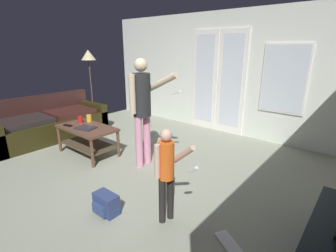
% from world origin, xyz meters
% --- Properties ---
extents(ground_plane, '(6.09, 5.21, 0.02)m').
position_xyz_m(ground_plane, '(0.00, 0.00, -0.01)').
color(ground_plane, gray).
extents(wall_back_with_doors, '(6.09, 0.09, 2.55)m').
position_xyz_m(wall_back_with_doors, '(0.04, 2.57, 1.25)').
color(wall_back_with_doors, silver).
rests_on(wall_back_with_doors, ground_plane).
extents(leather_couch, '(0.98, 2.23, 0.83)m').
position_xyz_m(leather_couch, '(-2.44, -0.12, 0.29)').
color(leather_couch, '#2D290F').
rests_on(leather_couch, ground_plane).
extents(coffee_table, '(1.07, 0.59, 0.50)m').
position_xyz_m(coffee_table, '(-1.05, -0.10, 0.37)').
color(coffee_table, brown).
rests_on(coffee_table, ground_plane).
extents(person_adult, '(0.72, 0.45, 1.66)m').
position_xyz_m(person_adult, '(0.01, 0.22, 1.00)').
color(person_adult, pink).
rests_on(person_adult, ground_plane).
extents(person_child, '(0.44, 0.28, 1.05)m').
position_xyz_m(person_child, '(1.15, -0.59, 0.63)').
color(person_child, black).
rests_on(person_child, ground_plane).
extents(floor_lamp, '(0.34, 0.34, 1.75)m').
position_xyz_m(floor_lamp, '(-2.79, 1.22, 1.52)').
color(floor_lamp, '#353121').
rests_on(floor_lamp, ground_plane).
extents(backpack, '(0.30, 0.20, 0.24)m').
position_xyz_m(backpack, '(0.55, -0.93, 0.12)').
color(backpack, navy).
rests_on(backpack, ground_plane).
extents(loose_keyboard, '(0.44, 0.34, 0.02)m').
position_xyz_m(loose_keyboard, '(1.89, -0.51, 0.01)').
color(loose_keyboard, white).
rests_on(loose_keyboard, ground_plane).
extents(laptop_closed, '(0.36, 0.30, 0.03)m').
position_xyz_m(laptop_closed, '(-0.97, -0.16, 0.52)').
color(laptop_closed, '#312F34').
rests_on(laptop_closed, coffee_table).
extents(cup_near_edge, '(0.07, 0.07, 0.12)m').
position_xyz_m(cup_near_edge, '(-1.33, -0.03, 0.56)').
color(cup_near_edge, red).
rests_on(cup_near_edge, coffee_table).
extents(cup_by_laptop, '(0.08, 0.08, 0.13)m').
position_xyz_m(cup_by_laptop, '(-1.27, 0.11, 0.57)').
color(cup_by_laptop, gold).
rests_on(cup_by_laptop, coffee_table).
extents(tv_remote_black, '(0.18, 0.09, 0.02)m').
position_xyz_m(tv_remote_black, '(-1.33, -0.28, 0.51)').
color(tv_remote_black, black).
rests_on(tv_remote_black, coffee_table).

